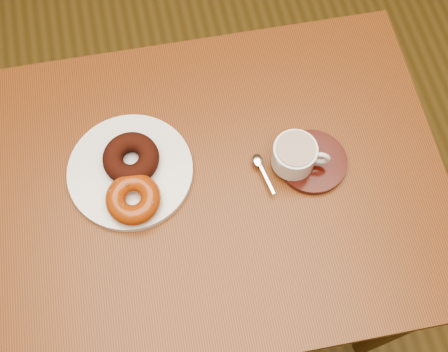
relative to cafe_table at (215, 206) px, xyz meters
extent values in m
cube|color=brown|center=(0.00, 0.00, 0.12)|extent=(0.91, 0.70, 0.03)
cylinder|color=#452E13|center=(0.39, -0.30, -0.30)|extent=(0.05, 0.05, 0.80)
cylinder|color=#452E13|center=(-0.39, 0.30, -0.30)|extent=(0.05, 0.05, 0.80)
cylinder|color=#452E13|center=(0.41, 0.27, -0.30)|extent=(0.05, 0.05, 0.80)
cylinder|color=silver|center=(-0.15, 0.05, 0.14)|extent=(0.25, 0.25, 0.01)
torus|color=black|center=(-0.14, 0.07, 0.17)|extent=(0.13, 0.13, 0.04)
torus|color=#923A10|center=(-0.15, -0.01, 0.17)|extent=(0.13, 0.13, 0.04)
cube|color=#51381B|center=(-0.12, -0.01, 0.18)|extent=(0.01, 0.00, 0.00)
cube|color=#51381B|center=(-0.12, 0.00, 0.18)|extent=(0.01, 0.01, 0.00)
cube|color=#51381B|center=(-0.13, 0.01, 0.18)|extent=(0.01, 0.01, 0.00)
cube|color=#51381B|center=(-0.15, 0.02, 0.18)|extent=(0.01, 0.01, 0.00)
cube|color=#51381B|center=(-0.16, 0.02, 0.18)|extent=(0.01, 0.01, 0.00)
cube|color=#51381B|center=(-0.17, 0.01, 0.18)|extent=(0.01, 0.01, 0.00)
cube|color=#51381B|center=(-0.18, 0.00, 0.18)|extent=(0.01, 0.01, 0.00)
cube|color=#51381B|center=(-0.18, -0.01, 0.18)|extent=(0.01, 0.00, 0.00)
cube|color=#51381B|center=(-0.18, -0.03, 0.18)|extent=(0.01, 0.01, 0.00)
cube|color=#51381B|center=(-0.17, -0.04, 0.18)|extent=(0.01, 0.01, 0.00)
cube|color=#51381B|center=(-0.16, -0.04, 0.18)|extent=(0.01, 0.01, 0.00)
cube|color=#51381B|center=(-0.15, -0.04, 0.18)|extent=(0.01, 0.01, 0.00)
cube|color=#51381B|center=(-0.13, -0.04, 0.18)|extent=(0.01, 0.01, 0.00)
cube|color=#51381B|center=(-0.12, -0.03, 0.18)|extent=(0.01, 0.01, 0.00)
cylinder|color=#350C07|center=(0.19, 0.00, 0.14)|extent=(0.17, 0.17, 0.01)
cylinder|color=silver|center=(0.15, 0.00, 0.17)|extent=(0.08, 0.08, 0.05)
cylinder|color=#532E1C|center=(0.15, 0.00, 0.20)|extent=(0.07, 0.07, 0.00)
torus|color=silver|center=(0.20, -0.01, 0.18)|extent=(0.04, 0.02, 0.04)
ellipsoid|color=silver|center=(0.09, 0.02, 0.15)|extent=(0.02, 0.03, 0.01)
cube|color=silver|center=(0.10, -0.02, 0.15)|extent=(0.02, 0.07, 0.00)
camera|label=1|loc=(-0.07, -0.40, 1.12)|focal=45.00mm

